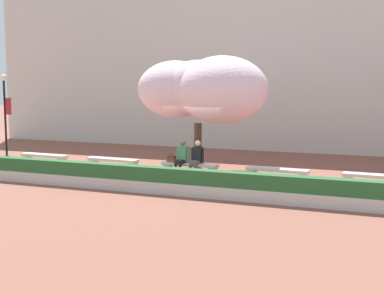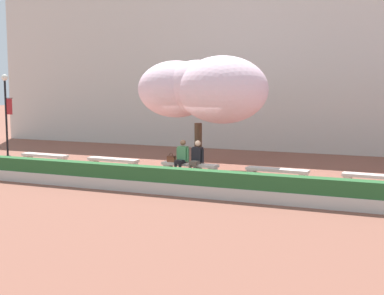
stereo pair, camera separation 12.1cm
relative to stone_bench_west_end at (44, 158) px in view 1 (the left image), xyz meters
name	(u,v)px [view 1 (the left image)]	position (x,y,z in m)	size (l,w,h in m)	color
ground_plane	(190,175)	(6.46, 0.00, -0.31)	(100.00, 100.00, 0.00)	brown
building_facade	(262,59)	(6.46, 9.83, 4.29)	(30.15, 4.00, 9.20)	beige
stone_bench_west_end	(44,158)	(0.00, 0.00, 0.00)	(2.18, 0.54, 0.45)	beige
stone_bench_near_west	(113,162)	(3.23, 0.00, 0.00)	(2.18, 0.54, 0.45)	beige
stone_bench_center	(190,167)	(6.46, 0.00, 0.00)	(2.18, 0.54, 0.45)	beige
stone_bench_near_east	(277,172)	(9.69, 0.00, 0.00)	(2.18, 0.54, 0.45)	beige
stone_bench_east_end	(377,179)	(12.92, 0.00, 0.00)	(2.18, 0.54, 0.45)	beige
person_seated_left	(182,156)	(6.16, -0.05, 0.39)	(0.51, 0.70, 1.29)	black
person_seated_right	(197,157)	(6.74, -0.05, 0.39)	(0.51, 0.71, 1.29)	black
handbag	(171,159)	(5.72, -0.01, 0.27)	(0.30, 0.15, 0.34)	brown
cherry_tree_main	(203,89)	(6.39, 1.45, 2.80)	(5.23, 3.67, 4.37)	#473323
lamp_post_with_banner	(5,108)	(-2.74, 0.94, 1.93)	(0.54, 0.28, 3.72)	black
planter_hedge_foreground	(150,180)	(6.46, -3.25, 0.07)	(18.57, 0.50, 0.80)	beige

